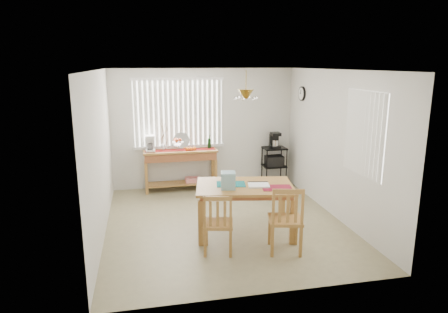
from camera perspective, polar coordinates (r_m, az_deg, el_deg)
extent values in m
cube|color=#948C64|center=(7.03, 0.12, -9.45)|extent=(4.00, 4.50, 0.01)
cube|color=silver|center=(8.86, -2.96, 4.08)|extent=(4.00, 0.10, 2.60)
cube|color=silver|center=(4.49, 6.23, -5.10)|extent=(4.00, 0.10, 2.60)
cube|color=silver|center=(6.54, -17.73, 0.17)|extent=(0.10, 4.50, 2.60)
cube|color=silver|center=(7.33, 16.01, 1.65)|extent=(0.10, 4.50, 2.60)
cube|color=white|center=(6.49, 0.13, 12.73)|extent=(4.00, 4.50, 0.10)
cube|color=white|center=(8.69, -6.53, 6.16)|extent=(1.90, 0.01, 1.40)
cube|color=white|center=(8.65, -12.48, 5.90)|extent=(0.07, 0.03, 1.40)
cube|color=white|center=(8.65, -11.78, 5.93)|extent=(0.07, 0.03, 1.40)
cube|color=white|center=(8.65, -11.08, 5.97)|extent=(0.07, 0.03, 1.40)
cube|color=white|center=(8.65, -10.37, 6.00)|extent=(0.07, 0.03, 1.40)
cube|color=white|center=(8.65, -9.67, 6.03)|extent=(0.07, 0.03, 1.40)
cube|color=white|center=(8.66, -8.97, 6.06)|extent=(0.07, 0.03, 1.40)
cube|color=white|center=(8.66, -8.27, 6.09)|extent=(0.07, 0.03, 1.40)
cube|color=white|center=(8.67, -7.57, 6.11)|extent=(0.07, 0.03, 1.40)
cube|color=white|center=(8.68, -6.87, 6.14)|extent=(0.07, 0.03, 1.40)
cube|color=white|center=(8.69, -6.18, 6.17)|extent=(0.07, 0.03, 1.40)
cube|color=white|center=(8.70, -5.48, 6.19)|extent=(0.07, 0.03, 1.40)
cube|color=white|center=(8.71, -4.79, 6.22)|extent=(0.07, 0.03, 1.40)
cube|color=white|center=(8.73, -4.09, 6.24)|extent=(0.07, 0.03, 1.40)
cube|color=white|center=(8.74, -3.40, 6.26)|extent=(0.07, 0.03, 1.40)
cube|color=white|center=(8.76, -2.72, 6.28)|extent=(0.07, 0.03, 1.40)
cube|color=white|center=(8.77, -2.03, 6.30)|extent=(0.07, 0.03, 1.40)
cube|color=white|center=(8.79, -1.35, 6.32)|extent=(0.07, 0.03, 1.40)
cube|color=white|center=(8.81, -0.67, 6.34)|extent=(0.07, 0.03, 1.40)
cube|color=white|center=(8.79, -6.39, 1.41)|extent=(1.98, 0.06, 0.06)
cube|color=white|center=(8.61, -6.64, 10.97)|extent=(1.98, 0.06, 0.06)
cube|color=white|center=(6.47, 19.44, 3.08)|extent=(0.01, 1.10, 1.30)
cube|color=white|center=(6.06, 21.75, 2.24)|extent=(0.03, 0.07, 1.30)
cube|color=white|center=(6.15, 21.19, 2.44)|extent=(0.03, 0.07, 1.30)
cube|color=white|center=(6.24, 20.65, 2.63)|extent=(0.03, 0.07, 1.30)
cube|color=white|center=(6.33, 20.12, 2.81)|extent=(0.03, 0.07, 1.30)
cube|color=white|center=(6.42, 19.61, 2.99)|extent=(0.03, 0.07, 1.30)
cube|color=white|center=(6.52, 19.11, 3.17)|extent=(0.03, 0.07, 1.30)
cube|color=white|center=(6.61, 18.63, 3.34)|extent=(0.03, 0.07, 1.30)
cube|color=white|center=(6.70, 18.16, 3.50)|extent=(0.03, 0.07, 1.30)
cube|color=white|center=(6.80, 17.71, 3.66)|extent=(0.03, 0.07, 1.30)
cube|color=white|center=(6.89, 17.26, 3.81)|extent=(0.03, 0.07, 1.30)
cylinder|color=black|center=(8.59, 11.08, 8.80)|extent=(0.04, 0.30, 0.30)
cylinder|color=white|center=(8.58, 10.93, 8.80)|extent=(0.01, 0.25, 0.25)
cylinder|color=olive|center=(6.08, 3.16, 10.60)|extent=(0.01, 0.01, 0.34)
cone|color=olive|center=(6.09, 3.14, 8.91)|extent=(0.24, 0.24, 0.14)
sphere|color=white|center=(6.13, 4.60, 8.36)|extent=(0.05, 0.05, 0.05)
sphere|color=white|center=(6.25, 3.52, 8.46)|extent=(0.05, 0.05, 0.05)
sphere|color=white|center=(6.20, 2.08, 8.45)|extent=(0.05, 0.05, 0.05)
sphere|color=white|center=(6.05, 1.66, 8.33)|extent=(0.05, 0.05, 0.05)
sphere|color=white|center=(5.94, 2.73, 8.23)|extent=(0.05, 0.05, 0.05)
sphere|color=white|center=(5.98, 4.23, 8.24)|extent=(0.05, 0.05, 0.05)
cube|color=#AC7A3A|center=(8.59, -6.27, 0.78)|extent=(1.58, 0.44, 0.04)
cube|color=#9E5833|center=(8.62, -6.25, 0.08)|extent=(1.52, 0.40, 0.16)
cube|color=#AC7A3A|center=(8.52, -11.02, -3.15)|extent=(0.06, 0.06, 0.68)
cube|color=#AC7A3A|center=(8.65, -1.19, -2.65)|extent=(0.06, 0.06, 0.68)
cube|color=#AC7A3A|center=(8.85, -11.06, -2.54)|extent=(0.06, 0.06, 0.68)
cube|color=#AC7A3A|center=(8.98, -1.60, -2.06)|extent=(0.06, 0.06, 0.68)
cube|color=#AC7A3A|center=(8.77, -6.15, -3.81)|extent=(1.46, 0.38, 0.03)
cube|color=red|center=(8.78, -4.56, -3.32)|extent=(0.30, 0.22, 0.10)
cube|color=maroon|center=(8.59, -6.27, 0.93)|extent=(1.50, 0.24, 0.01)
cube|color=white|center=(8.55, -10.48, 0.88)|extent=(0.20, 0.24, 0.05)
cube|color=white|center=(8.60, -10.53, 1.79)|extent=(0.20, 0.08, 0.30)
cube|color=white|center=(8.47, -10.56, 2.74)|extent=(0.20, 0.22, 0.07)
cylinder|color=white|center=(8.50, -10.50, 1.42)|extent=(0.13, 0.13, 0.13)
cylinder|color=white|center=(8.55, -6.59, 1.19)|extent=(0.05, 0.05, 0.10)
cone|color=white|center=(8.54, -6.61, 1.80)|extent=(0.26, 0.26, 0.09)
sphere|color=#A81619|center=(8.52, -6.30, 2.37)|extent=(0.08, 0.08, 0.08)
sphere|color=#A81619|center=(8.56, -6.82, 2.40)|extent=(0.08, 0.08, 0.08)
sphere|color=#A81619|center=(8.48, -6.76, 2.30)|extent=(0.08, 0.08, 0.08)
sphere|color=orange|center=(8.52, -5.30, 1.10)|extent=(0.08, 0.08, 0.08)
sphere|color=orange|center=(8.53, -4.78, 1.12)|extent=(0.08, 0.08, 0.08)
sphere|color=orange|center=(8.54, -4.25, 1.15)|extent=(0.08, 0.08, 0.08)
cylinder|color=silver|center=(8.73, -6.10, 2.31)|extent=(0.35, 0.09, 0.35)
cylinder|color=white|center=(8.60, -8.60, 1.32)|extent=(0.08, 0.08, 0.14)
cylinder|color=#4C3823|center=(8.54, -8.67, 3.23)|extent=(0.08, 0.04, 0.44)
cylinder|color=#4C3823|center=(8.54, -8.67, 3.39)|extent=(0.13, 0.06, 0.48)
cylinder|color=#4C3823|center=(8.55, -8.66, 3.07)|extent=(0.17, 0.08, 0.36)
cylinder|color=#4C3823|center=(8.53, -8.68, 3.55)|extent=(0.06, 0.03, 0.54)
cylinder|color=#4C3823|center=(8.55, -8.66, 3.00)|extent=(0.22, 0.10, 0.30)
cylinder|color=black|center=(8.69, -2.12, 1.90)|extent=(0.07, 0.07, 0.23)
cylinder|color=black|center=(8.67, -2.13, 2.88)|extent=(0.03, 0.03, 0.08)
cylinder|color=black|center=(8.89, 6.13, -1.71)|extent=(0.02, 0.02, 0.85)
cylinder|color=black|center=(9.04, 8.92, -1.54)|extent=(0.02, 0.02, 0.85)
cylinder|color=black|center=(9.22, 5.44, -1.14)|extent=(0.02, 0.02, 0.85)
cylinder|color=black|center=(9.37, 8.14, -0.99)|extent=(0.02, 0.02, 0.85)
cube|color=black|center=(9.03, 7.24, 1.19)|extent=(0.50, 0.40, 0.03)
cube|color=black|center=(9.13, 7.16, -1.34)|extent=(0.50, 0.40, 0.03)
cube|color=black|center=(9.23, 7.10, -3.54)|extent=(0.50, 0.40, 0.03)
cube|color=black|center=(9.10, 7.18, -0.59)|extent=(0.38, 0.30, 0.22)
cube|color=black|center=(9.01, 7.28, 1.41)|extent=(0.20, 0.24, 0.05)
cube|color=black|center=(9.06, 7.14, 2.29)|extent=(0.20, 0.08, 0.30)
cube|color=black|center=(8.95, 7.34, 3.23)|extent=(0.20, 0.22, 0.07)
cylinder|color=silver|center=(8.98, 7.32, 1.96)|extent=(0.13, 0.13, 0.13)
cube|color=#AC7A3A|center=(6.36, 2.98, -4.30)|extent=(1.67, 1.23, 0.04)
cube|color=#9E5833|center=(6.38, 2.97, -4.76)|extent=(1.54, 1.10, 0.07)
cube|color=#AC7A3A|center=(6.10, -3.35, -9.49)|extent=(0.09, 0.09, 0.71)
cube|color=#AC7A3A|center=(6.21, 9.73, -9.23)|extent=(0.09, 0.09, 0.71)
cube|color=#AC7A3A|center=(6.89, -3.16, -6.77)|extent=(0.09, 0.09, 0.71)
cube|color=#AC7A3A|center=(6.99, 8.37, -6.60)|extent=(0.09, 0.09, 0.71)
cube|color=#13686B|center=(6.39, 1.00, -3.96)|extent=(0.51, 0.40, 0.01)
cube|color=maroon|center=(6.26, 7.57, -4.45)|extent=(0.51, 0.40, 0.01)
cube|color=white|center=(6.32, 4.99, -4.11)|extent=(0.37, 0.31, 0.03)
cube|color=black|center=(6.46, 4.84, -3.72)|extent=(0.33, 0.09, 0.03)
cube|color=#86B7C3|center=(6.15, 0.59, -3.43)|extent=(0.25, 0.25, 0.26)
cube|color=#AC7A3A|center=(5.87, -0.84, -9.58)|extent=(0.51, 0.51, 0.04)
cube|color=#AC7A3A|center=(6.12, 0.95, -10.89)|extent=(0.05, 0.05, 0.41)
cube|color=#AC7A3A|center=(6.13, -2.50, -10.86)|extent=(0.05, 0.05, 0.41)
cube|color=#AC7A3A|center=(5.79, 0.94, -12.35)|extent=(0.05, 0.05, 0.41)
cube|color=#AC7A3A|center=(5.80, -2.72, -12.31)|extent=(0.05, 0.05, 0.41)
cube|color=#AC7A3A|center=(5.59, 0.96, -7.98)|extent=(0.04, 0.04, 0.46)
cube|color=#AC7A3A|center=(5.60, -2.78, -7.95)|extent=(0.04, 0.04, 0.46)
cube|color=#AC7A3A|center=(5.52, -0.92, -6.02)|extent=(0.38, 0.11, 0.06)
cube|color=#AC7A3A|center=(5.60, 0.13, -8.19)|extent=(0.04, 0.03, 0.37)
cube|color=#AC7A3A|center=(5.60, -0.91, -8.19)|extent=(0.04, 0.03, 0.37)
cube|color=#AC7A3A|center=(5.61, -1.95, -8.18)|extent=(0.04, 0.03, 0.37)
cube|color=#AC7A3A|center=(5.94, 8.74, -8.94)|extent=(0.56, 0.56, 0.04)
cube|color=#AC7A3A|center=(6.25, 10.27, -10.35)|extent=(0.05, 0.05, 0.46)
cube|color=#AC7A3A|center=(6.20, 6.53, -10.42)|extent=(0.05, 0.05, 0.46)
cube|color=#AC7A3A|center=(5.89, 10.90, -11.91)|extent=(0.05, 0.05, 0.46)
cube|color=#AC7A3A|center=(5.83, 6.91, -12.00)|extent=(0.05, 0.05, 0.46)
cube|color=#AC7A3A|center=(5.67, 11.15, -7.09)|extent=(0.05, 0.05, 0.51)
cube|color=#AC7A3A|center=(5.62, 7.07, -7.14)|extent=(0.05, 0.05, 0.51)
cube|color=#AC7A3A|center=(5.57, 9.21, -4.96)|extent=(0.42, 0.13, 0.07)
cube|color=#AC7A3A|center=(5.67, 10.24, -7.34)|extent=(0.05, 0.03, 0.41)
cube|color=#AC7A3A|center=(5.65, 9.11, -7.36)|extent=(0.05, 0.03, 0.41)
cube|color=#AC7A3A|center=(5.64, 7.98, -7.38)|extent=(0.05, 0.03, 0.41)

